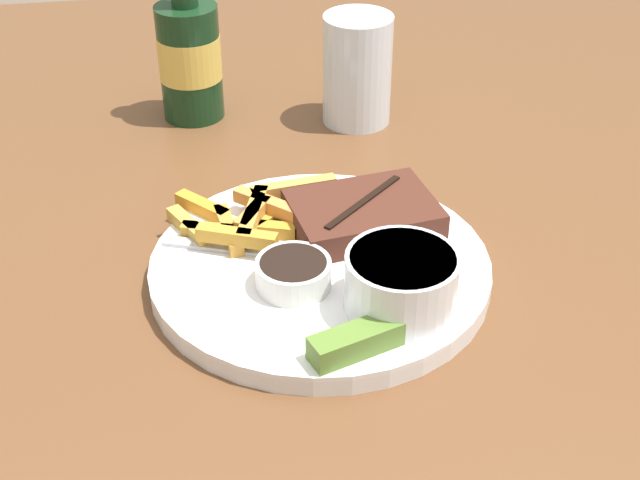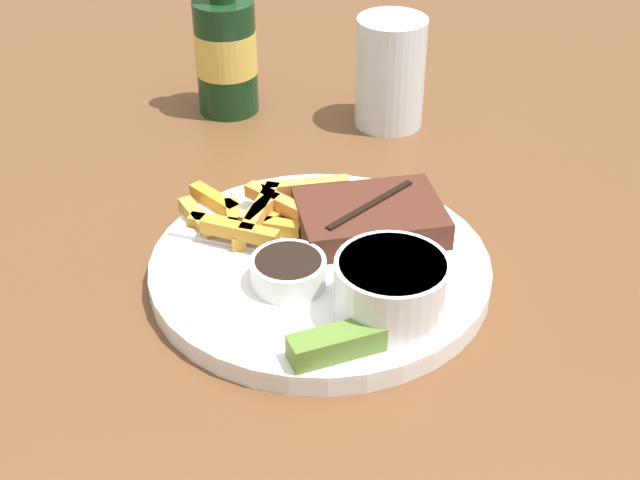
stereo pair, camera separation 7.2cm
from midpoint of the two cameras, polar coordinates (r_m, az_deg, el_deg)
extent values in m
cube|color=brown|center=(0.76, -2.74, -3.72)|extent=(1.52, 1.44, 0.04)
cylinder|color=white|center=(0.74, -2.79, -2.08)|extent=(0.28, 0.28, 0.01)
cylinder|color=white|center=(0.73, -2.81, -1.51)|extent=(0.28, 0.28, 0.00)
cube|color=#472319|center=(0.77, 0.09, 1.55)|extent=(0.13, 0.10, 0.02)
cube|color=black|center=(0.76, 0.09, 2.39)|extent=(0.08, 0.08, 0.00)
cube|color=orange|center=(0.80, -10.11, 2.00)|extent=(0.05, 0.05, 0.01)
cube|color=#BF8B31|center=(0.76, -9.38, 0.40)|extent=(0.06, 0.03, 0.01)
cube|color=#D4853E|center=(0.77, -5.88, 2.13)|extent=(0.06, 0.06, 0.01)
cube|color=gold|center=(0.78, -11.03, 0.75)|extent=(0.04, 0.06, 0.01)
cube|color=#C48A28|center=(0.76, -6.27, 0.58)|extent=(0.06, 0.03, 0.01)
cube|color=gold|center=(0.76, -7.02, 1.55)|extent=(0.04, 0.08, 0.01)
cube|color=#C28632|center=(0.77, -8.56, 0.56)|extent=(0.02, 0.07, 0.01)
cube|color=#C1882C|center=(0.74, -8.14, 0.11)|extent=(0.07, 0.04, 0.01)
cube|color=gold|center=(0.77, -6.24, 1.05)|extent=(0.04, 0.04, 0.01)
cube|color=#BC8037|center=(0.76, -7.02, 1.51)|extent=(0.04, 0.05, 0.01)
cube|color=#C98B3F|center=(0.80, -4.32, 3.25)|extent=(0.08, 0.02, 0.01)
cylinder|color=white|center=(0.67, 2.16, -2.88)|extent=(0.09, 0.09, 0.05)
cylinder|color=beige|center=(0.66, 2.20, -1.65)|extent=(0.08, 0.08, 0.01)
cylinder|color=silver|center=(0.70, -4.67, -2.28)|extent=(0.06, 0.06, 0.02)
cylinder|color=black|center=(0.69, -4.70, -1.73)|extent=(0.05, 0.05, 0.01)
cube|color=#567A2D|center=(0.64, -0.94, -6.61)|extent=(0.07, 0.04, 0.02)
cube|color=#B7B7BC|center=(0.75, -9.08, -0.55)|extent=(0.10, 0.05, 0.00)
cube|color=#B7B7BC|center=(0.73, -4.15, -1.33)|extent=(0.03, 0.01, 0.00)
cube|color=#B7B7BC|center=(0.73, -4.07, -1.13)|extent=(0.03, 0.01, 0.00)
cube|color=#B7B7BC|center=(0.74, -3.98, -0.93)|extent=(0.03, 0.01, 0.00)
cube|color=#B7B7BC|center=(0.79, -1.54, 1.92)|extent=(0.07, 0.10, 0.00)
cube|color=black|center=(0.73, -3.95, -1.19)|extent=(0.04, 0.06, 0.01)
cylinder|color=#143319|center=(0.99, -10.43, 11.07)|extent=(0.07, 0.07, 0.12)
cylinder|color=gold|center=(0.99, -10.46, 11.40)|extent=(0.07, 0.07, 0.05)
cylinder|color=silver|center=(0.96, 0.22, 10.79)|extent=(0.07, 0.07, 0.12)
camera|label=1|loc=(0.04, -92.86, -1.97)|focal=50.00mm
camera|label=2|loc=(0.04, 87.14, 1.97)|focal=50.00mm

